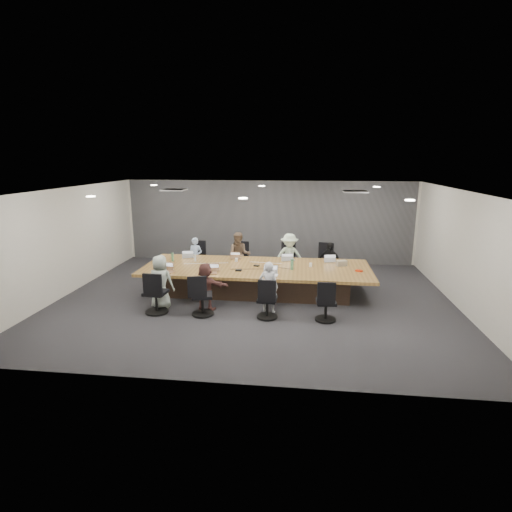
# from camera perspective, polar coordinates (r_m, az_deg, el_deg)

# --- Properties ---
(floor) EXTENTS (10.00, 8.00, 0.00)m
(floor) POSITION_cam_1_polar(r_m,az_deg,el_deg) (10.37, -0.26, -6.17)
(floor) COLOR #2B2A2F
(floor) RESTS_ON ground
(ceiling) EXTENTS (10.00, 8.00, 0.00)m
(ceiling) POSITION_cam_1_polar(r_m,az_deg,el_deg) (9.78, -0.28, 9.45)
(ceiling) COLOR white
(ceiling) RESTS_ON wall_back
(wall_back) EXTENTS (10.00, 0.00, 2.80)m
(wall_back) POSITION_cam_1_polar(r_m,az_deg,el_deg) (13.89, 1.75, 4.93)
(wall_back) COLOR beige
(wall_back) RESTS_ON ground
(wall_front) EXTENTS (10.00, 0.00, 2.80)m
(wall_front) POSITION_cam_1_polar(r_m,az_deg,el_deg) (6.18, -4.84, -6.53)
(wall_front) COLOR beige
(wall_front) RESTS_ON ground
(wall_left) EXTENTS (0.00, 8.00, 2.80)m
(wall_left) POSITION_cam_1_polar(r_m,az_deg,el_deg) (11.69, -25.41, 1.89)
(wall_left) COLOR beige
(wall_left) RESTS_ON ground
(wall_right) EXTENTS (0.00, 8.00, 2.80)m
(wall_right) POSITION_cam_1_polar(r_m,az_deg,el_deg) (10.62, 27.60, 0.56)
(wall_right) COLOR beige
(wall_right) RESTS_ON ground
(curtain) EXTENTS (9.80, 0.04, 2.80)m
(curtain) POSITION_cam_1_polar(r_m,az_deg,el_deg) (13.82, 1.73, 4.88)
(curtain) COLOR #58575B
(curtain) RESTS_ON ground
(conference_table) EXTENTS (6.00, 2.20, 0.74)m
(conference_table) POSITION_cam_1_polar(r_m,az_deg,el_deg) (10.72, 0.06, -3.24)
(conference_table) COLOR #3C2A1F
(conference_table) RESTS_ON ground
(chair_0) EXTENTS (0.60, 0.60, 0.81)m
(chair_0) POSITION_cam_1_polar(r_m,az_deg,el_deg) (12.70, -8.20, -0.64)
(chair_0) COLOR black
(chair_0) RESTS_ON ground
(chair_1) EXTENTS (0.58, 0.58, 0.82)m
(chair_1) POSITION_cam_1_polar(r_m,az_deg,el_deg) (12.42, -2.11, -0.80)
(chair_1) COLOR black
(chair_1) RESTS_ON ground
(chair_2) EXTENTS (0.65, 0.65, 0.82)m
(chair_2) POSITION_cam_1_polar(r_m,az_deg,el_deg) (12.29, 4.80, -1.01)
(chair_2) COLOR black
(chair_2) RESTS_ON ground
(chair_3) EXTENTS (0.72, 0.72, 0.86)m
(chair_3) POSITION_cam_1_polar(r_m,az_deg,el_deg) (12.30, 10.24, -1.07)
(chair_3) COLOR black
(chair_3) RESTS_ON ground
(chair_4) EXTENTS (0.62, 0.62, 0.83)m
(chair_4) POSITION_cam_1_polar(r_m,az_deg,el_deg) (9.64, -14.10, -5.55)
(chair_4) COLOR black
(chair_4) RESTS_ON ground
(chair_5) EXTENTS (0.65, 0.65, 0.79)m
(chair_5) POSITION_cam_1_polar(r_m,az_deg,el_deg) (9.32, -7.68, -6.07)
(chair_5) COLOR black
(chair_5) RESTS_ON ground
(chair_6) EXTENTS (0.53, 0.53, 0.74)m
(chair_6) POSITION_cam_1_polar(r_m,az_deg,el_deg) (9.08, 1.61, -6.66)
(chair_6) COLOR black
(chair_6) RESTS_ON ground
(chair_7) EXTENTS (0.53, 0.53, 0.73)m
(chair_7) POSITION_cam_1_polar(r_m,az_deg,el_deg) (9.07, 9.96, -6.92)
(chair_7) COLOR black
(chair_7) RESTS_ON ground
(person_0) EXTENTS (0.48, 0.35, 1.20)m
(person_0) POSITION_cam_1_polar(r_m,az_deg,el_deg) (12.33, -8.64, -0.16)
(person_0) COLOR #A1B9DD
(person_0) RESTS_ON ground
(laptop_0) EXTENTS (0.35, 0.27, 0.02)m
(laptop_0) POSITION_cam_1_polar(r_m,az_deg,el_deg) (11.78, -9.37, -0.10)
(laptop_0) COLOR #B2B2B7
(laptop_0) RESTS_ON conference_table
(person_1) EXTENTS (0.73, 0.59, 1.40)m
(person_1) POSITION_cam_1_polar(r_m,az_deg,el_deg) (12.02, -2.38, 0.11)
(person_1) COLOR brown
(person_1) RESTS_ON ground
(laptop_1) EXTENTS (0.29, 0.21, 0.02)m
(laptop_1) POSITION_cam_1_polar(r_m,az_deg,el_deg) (11.48, -2.81, -0.30)
(laptop_1) COLOR #8C6647
(laptop_1) RESTS_ON conference_table
(person_2) EXTENTS (0.96, 0.64, 1.39)m
(person_2) POSITION_cam_1_polar(r_m,az_deg,el_deg) (11.88, 4.77, -0.11)
(person_2) COLOR #B6CFB2
(person_2) RESTS_ON ground
(laptop_2) EXTENTS (0.37, 0.29, 0.02)m
(laptop_2) POSITION_cam_1_polar(r_m,az_deg,el_deg) (11.33, 4.67, -0.52)
(laptop_2) COLOR #B2B2B7
(laptop_2) RESTS_ON conference_table
(person_3) EXTENTS (0.73, 0.44, 1.16)m
(person_3) POSITION_cam_1_polar(r_m,az_deg,el_deg) (11.93, 10.36, -0.81)
(person_3) COLOR black
(person_3) RESTS_ON ground
(laptop_3) EXTENTS (0.35, 0.26, 0.02)m
(laptop_3) POSITION_cam_1_polar(r_m,az_deg,el_deg) (11.35, 10.56, -0.68)
(laptop_3) COLOR #B2B2B7
(laptop_3) RESTS_ON conference_table
(person_4) EXTENTS (0.67, 0.46, 1.31)m
(person_4) POSITION_cam_1_polar(r_m,az_deg,el_deg) (9.88, -13.47, -3.59)
(person_4) COLOR #9BA89E
(person_4) RESTS_ON ground
(laptop_4) EXTENTS (0.36, 0.29, 0.02)m
(laptop_4) POSITION_cam_1_polar(r_m,az_deg,el_deg) (10.34, -12.47, -2.20)
(laptop_4) COLOR #8C6647
(laptop_4) RESTS_ON conference_table
(person_5) EXTENTS (1.12, 0.57, 1.16)m
(person_5) POSITION_cam_1_polar(r_m,az_deg,el_deg) (9.58, -7.20, -4.33)
(person_5) COLOR brown
(person_5) RESTS_ON ground
(laptop_5) EXTENTS (0.34, 0.27, 0.02)m
(laptop_5) POSITION_cam_1_polar(r_m,az_deg,el_deg) (10.04, -6.48, -2.45)
(laptop_5) COLOR #8C6647
(laptop_5) RESTS_ON conference_table
(person_6) EXTENTS (0.49, 0.37, 1.24)m
(person_6) POSITION_cam_1_polar(r_m,az_deg,el_deg) (9.33, 1.81, -4.48)
(person_6) COLOR #B2B4BE
(person_6) RESTS_ON ground
(laptop_6) EXTENTS (0.37, 0.27, 0.02)m
(laptop_6) POSITION_cam_1_polar(r_m,az_deg,el_deg) (9.81, 2.10, -2.75)
(laptop_6) COLOR #B2B2B7
(laptop_6) RESTS_ON conference_table
(bottle_green_left) EXTENTS (0.07, 0.07, 0.24)m
(bottle_green_left) POSITION_cam_1_polar(r_m,az_deg,el_deg) (11.37, -11.83, -0.14)
(bottle_green_left) COLOR #437854
(bottle_green_left) RESTS_ON conference_table
(bottle_green_right) EXTENTS (0.08, 0.08, 0.28)m
(bottle_green_right) POSITION_cam_1_polar(r_m,az_deg,el_deg) (10.33, 5.16, -1.20)
(bottle_green_right) COLOR #437854
(bottle_green_right) RESTS_ON conference_table
(bottle_clear) EXTENTS (0.06, 0.06, 0.19)m
(bottle_clear) POSITION_cam_1_polar(r_m,az_deg,el_deg) (11.26, -8.70, -0.26)
(bottle_clear) COLOR silver
(bottle_clear) RESTS_ON conference_table
(cup_white_far) EXTENTS (0.10, 0.10, 0.10)m
(cup_white_far) POSITION_cam_1_polar(r_m,az_deg,el_deg) (11.11, -2.83, -0.56)
(cup_white_far) COLOR white
(cup_white_far) RESTS_ON conference_table
(cup_white_near) EXTENTS (0.09, 0.09, 0.10)m
(cup_white_near) POSITION_cam_1_polar(r_m,az_deg,el_deg) (10.68, 7.80, -1.27)
(cup_white_near) COLOR white
(cup_white_near) RESTS_ON conference_table
(mug_brown) EXTENTS (0.12, 0.12, 0.11)m
(mug_brown) POSITION_cam_1_polar(r_m,az_deg,el_deg) (10.96, -13.89, -1.12)
(mug_brown) COLOR brown
(mug_brown) RESTS_ON conference_table
(mic_left) EXTENTS (0.16, 0.11, 0.03)m
(mic_left) POSITION_cam_1_polar(r_m,az_deg,el_deg) (10.21, -2.50, -2.05)
(mic_left) COLOR black
(mic_left) RESTS_ON conference_table
(mic_right) EXTENTS (0.16, 0.13, 0.03)m
(mic_right) POSITION_cam_1_polar(r_m,az_deg,el_deg) (10.64, 0.07, -1.39)
(mic_right) COLOR black
(mic_right) RESTS_ON conference_table
(stapler) EXTENTS (0.15, 0.08, 0.05)m
(stapler) POSITION_cam_1_polar(r_m,az_deg,el_deg) (10.12, 1.73, -2.13)
(stapler) COLOR black
(stapler) RESTS_ON conference_table
(canvas_bag) EXTENTS (0.30, 0.24, 0.14)m
(canvas_bag) POSITION_cam_1_polar(r_m,az_deg,el_deg) (10.91, 12.12, -1.01)
(canvas_bag) COLOR gray
(canvas_bag) RESTS_ON conference_table
(snack_packet) EXTENTS (0.19, 0.18, 0.04)m
(snack_packet) POSITION_cam_1_polar(r_m,az_deg,el_deg) (10.48, 14.50, -2.06)
(snack_packet) COLOR red
(snack_packet) RESTS_ON conference_table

